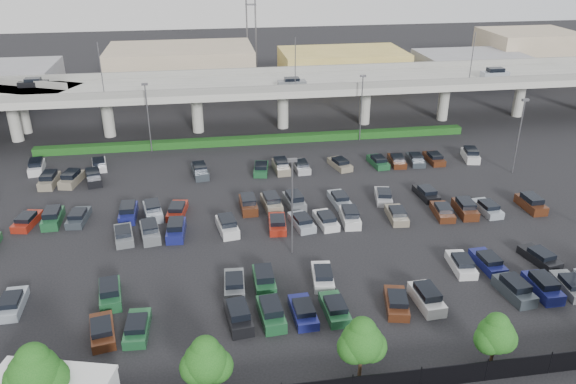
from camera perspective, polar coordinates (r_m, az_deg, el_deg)
The scene contains 8 objects.
ground at distance 64.58m, azimuth -0.74°, elevation -2.53°, with size 280.00×280.00×0.00m, color black.
overpass at distance 91.94m, azimuth -3.78°, elevation 10.52°, with size 150.00×13.00×15.80m.
hedge at distance 87.17m, azimuth -3.11°, elevation 5.31°, with size 66.00×1.60×1.10m, color #103812.
tree_row at distance 40.97m, azimuth 5.76°, elevation -15.09°, with size 65.07×3.66×5.94m.
parked_cars at distance 61.70m, azimuth -2.16°, elevation -3.28°, with size 63.03×41.67×1.67m.
light_poles at distance 63.40m, azimuth -4.73°, elevation 3.05°, with size 66.90×48.38×10.30m.
distant_buildings at distance 123.08m, azimuth 0.87°, elevation 12.72°, with size 138.00×24.00×9.00m.
comm_tower at distance 132.05m, azimuth -3.82°, elevation 18.73°, with size 2.40×2.40×30.00m.
Camera 1 is at (-8.05, -56.73, 29.79)m, focal length 35.00 mm.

